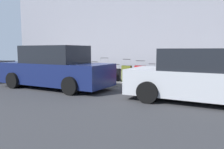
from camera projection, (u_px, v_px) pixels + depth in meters
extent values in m
plane|color=#333335|center=(103.00, 85.00, 9.81)|extent=(40.00, 40.00, 0.00)
cube|color=#ADA89E|center=(126.00, 78.00, 12.03)|extent=(18.00, 5.00, 0.14)
cube|color=#0F606B|center=(193.00, 78.00, 8.69)|extent=(0.50, 0.21, 0.68)
cube|color=black|center=(193.00, 78.00, 8.69)|extent=(0.51, 0.04, 0.69)
cylinder|color=gray|center=(199.00, 65.00, 8.53)|extent=(0.02, 0.02, 0.32)
cylinder|color=gray|center=(187.00, 65.00, 8.73)|extent=(0.02, 0.02, 0.32)
cylinder|color=black|center=(193.00, 61.00, 8.62)|extent=(0.44, 0.03, 0.02)
cylinder|color=black|center=(199.00, 86.00, 8.62)|extent=(0.04, 0.02, 0.04)
cylinder|color=black|center=(186.00, 85.00, 8.82)|extent=(0.04, 0.02, 0.04)
cube|color=#9EA0A8|center=(178.00, 79.00, 9.07)|extent=(0.38, 0.23, 0.51)
cube|color=black|center=(178.00, 79.00, 9.07)|extent=(0.39, 0.04, 0.52)
cylinder|color=gray|center=(183.00, 70.00, 8.96)|extent=(0.02, 0.02, 0.23)
cylinder|color=gray|center=(175.00, 69.00, 9.09)|extent=(0.02, 0.02, 0.23)
cylinder|color=black|center=(179.00, 67.00, 9.01)|extent=(0.32, 0.03, 0.02)
cylinder|color=black|center=(182.00, 85.00, 9.02)|extent=(0.04, 0.02, 0.04)
cylinder|color=black|center=(174.00, 84.00, 9.16)|extent=(0.04, 0.02, 0.04)
cube|color=navy|center=(165.00, 76.00, 9.31)|extent=(0.47, 0.25, 0.63)
cube|color=black|center=(165.00, 76.00, 9.31)|extent=(0.47, 0.05, 0.64)
cylinder|color=gray|center=(170.00, 66.00, 9.17)|extent=(0.02, 0.02, 0.21)
cylinder|color=gray|center=(160.00, 66.00, 9.36)|extent=(0.02, 0.02, 0.21)
cylinder|color=black|center=(165.00, 64.00, 9.25)|extent=(0.40, 0.03, 0.02)
cylinder|color=black|center=(169.00, 84.00, 9.25)|extent=(0.04, 0.02, 0.04)
cylinder|color=black|center=(160.00, 83.00, 9.44)|extent=(0.04, 0.02, 0.04)
cube|color=maroon|center=(152.00, 77.00, 9.52)|extent=(0.36, 0.23, 0.56)
cube|color=black|center=(152.00, 77.00, 9.52)|extent=(0.36, 0.06, 0.58)
cylinder|color=gray|center=(155.00, 67.00, 9.42)|extent=(0.02, 0.02, 0.26)
cylinder|color=gray|center=(149.00, 67.00, 9.53)|extent=(0.02, 0.02, 0.26)
cylinder|color=black|center=(152.00, 64.00, 9.46)|extent=(0.29, 0.04, 0.02)
cylinder|color=black|center=(155.00, 83.00, 9.49)|extent=(0.05, 0.02, 0.04)
cylinder|color=black|center=(148.00, 82.00, 9.60)|extent=(0.05, 0.02, 0.04)
cube|color=red|center=(140.00, 74.00, 9.79)|extent=(0.48, 0.24, 0.73)
cube|color=black|center=(140.00, 74.00, 9.79)|extent=(0.47, 0.08, 0.74)
cylinder|color=gray|center=(145.00, 63.00, 9.67)|extent=(0.02, 0.02, 0.21)
cylinder|color=gray|center=(136.00, 63.00, 9.82)|extent=(0.02, 0.02, 0.21)
cylinder|color=black|center=(140.00, 61.00, 9.73)|extent=(0.40, 0.06, 0.02)
cylinder|color=black|center=(145.00, 82.00, 9.76)|extent=(0.05, 0.02, 0.04)
cylinder|color=black|center=(135.00, 81.00, 9.91)|extent=(0.05, 0.02, 0.04)
cube|color=#59601E|center=(127.00, 74.00, 9.93)|extent=(0.44, 0.21, 0.72)
cube|color=black|center=(127.00, 74.00, 9.93)|extent=(0.44, 0.05, 0.73)
cylinder|color=gray|center=(131.00, 63.00, 9.78)|extent=(0.02, 0.02, 0.28)
cylinder|color=gray|center=(123.00, 62.00, 9.96)|extent=(0.02, 0.02, 0.28)
cylinder|color=black|center=(127.00, 59.00, 9.86)|extent=(0.37, 0.04, 0.02)
cylinder|color=black|center=(130.00, 82.00, 9.87)|extent=(0.04, 0.02, 0.04)
cylinder|color=black|center=(123.00, 81.00, 10.06)|extent=(0.04, 0.02, 0.04)
cube|color=black|center=(116.00, 75.00, 10.26)|extent=(0.45, 0.23, 0.56)
cube|color=black|center=(116.00, 75.00, 10.26)|extent=(0.44, 0.08, 0.57)
cylinder|color=gray|center=(119.00, 67.00, 10.12)|extent=(0.02, 0.02, 0.19)
cylinder|color=gray|center=(112.00, 66.00, 10.32)|extent=(0.02, 0.02, 0.19)
cylinder|color=black|center=(116.00, 64.00, 10.21)|extent=(0.37, 0.06, 0.02)
cylinder|color=black|center=(120.00, 81.00, 10.19)|extent=(0.05, 0.02, 0.04)
cylinder|color=black|center=(112.00, 80.00, 10.39)|extent=(0.05, 0.02, 0.04)
cube|color=#0F606B|center=(105.00, 72.00, 10.48)|extent=(0.47, 0.25, 0.76)
cube|color=black|center=(105.00, 72.00, 10.48)|extent=(0.46, 0.08, 0.78)
cylinder|color=gray|center=(108.00, 61.00, 10.35)|extent=(0.02, 0.02, 0.27)
cylinder|color=gray|center=(101.00, 61.00, 10.49)|extent=(0.02, 0.02, 0.27)
cylinder|color=black|center=(105.00, 58.00, 10.41)|extent=(0.39, 0.06, 0.02)
cylinder|color=black|center=(109.00, 80.00, 10.44)|extent=(0.05, 0.02, 0.04)
cylinder|color=black|center=(101.00, 79.00, 10.59)|extent=(0.05, 0.02, 0.04)
cube|color=#9EA0A8|center=(95.00, 74.00, 10.76)|extent=(0.40, 0.21, 0.56)
cube|color=black|center=(95.00, 74.00, 10.76)|extent=(0.41, 0.04, 0.57)
cylinder|color=gray|center=(98.00, 65.00, 10.63)|extent=(0.02, 0.02, 0.29)
cylinder|color=gray|center=(91.00, 65.00, 10.79)|extent=(0.02, 0.02, 0.29)
cylinder|color=black|center=(94.00, 62.00, 10.69)|extent=(0.34, 0.03, 0.02)
cylinder|color=black|center=(98.00, 79.00, 10.71)|extent=(0.04, 0.02, 0.04)
cylinder|color=black|center=(92.00, 79.00, 10.86)|extent=(0.04, 0.02, 0.04)
cube|color=navy|center=(84.00, 73.00, 10.95)|extent=(0.50, 0.29, 0.53)
cube|color=black|center=(84.00, 73.00, 10.95)|extent=(0.50, 0.08, 0.54)
cylinder|color=gray|center=(87.00, 65.00, 10.80)|extent=(0.02, 0.02, 0.30)
cylinder|color=gray|center=(80.00, 65.00, 11.01)|extent=(0.02, 0.02, 0.30)
cylinder|color=black|center=(84.00, 62.00, 10.89)|extent=(0.43, 0.05, 0.02)
cylinder|color=black|center=(87.00, 79.00, 10.87)|extent=(0.05, 0.02, 0.04)
cylinder|color=black|center=(80.00, 78.00, 11.09)|extent=(0.05, 0.02, 0.04)
cylinder|color=#99999E|center=(71.00, 72.00, 11.36)|extent=(0.20, 0.20, 0.57)
sphere|color=#99999E|center=(71.00, 66.00, 11.32)|extent=(0.21, 0.21, 0.21)
cylinder|color=#99999E|center=(69.00, 72.00, 11.42)|extent=(0.09, 0.10, 0.09)
cylinder|color=#99999E|center=(74.00, 72.00, 11.29)|extent=(0.09, 0.10, 0.09)
cylinder|color=brown|center=(59.00, 69.00, 11.50)|extent=(0.13, 0.13, 0.86)
cube|color=#B2B5BA|center=(201.00, 83.00, 6.66)|extent=(4.35, 1.87, 0.78)
cube|color=black|center=(202.00, 59.00, 6.58)|extent=(2.28, 1.67, 0.63)
cylinder|color=black|center=(148.00, 92.00, 6.53)|extent=(0.65, 0.24, 0.64)
cylinder|color=black|center=(164.00, 84.00, 8.09)|extent=(0.65, 0.24, 0.64)
cube|color=#141E4C|center=(55.00, 73.00, 9.13)|extent=(4.76, 1.86, 0.85)
cube|color=black|center=(55.00, 54.00, 9.04)|extent=(2.50, 1.65, 0.69)
cylinder|color=black|center=(13.00, 80.00, 9.09)|extent=(0.65, 0.24, 0.64)
cylinder|color=black|center=(45.00, 76.00, 10.61)|extent=(0.65, 0.24, 0.64)
cylinder|color=black|center=(70.00, 86.00, 7.71)|extent=(0.65, 0.24, 0.64)
cylinder|color=black|center=(97.00, 80.00, 9.23)|extent=(0.65, 0.24, 0.64)
cylinder|color=black|center=(5.00, 73.00, 11.87)|extent=(0.64, 0.23, 0.64)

